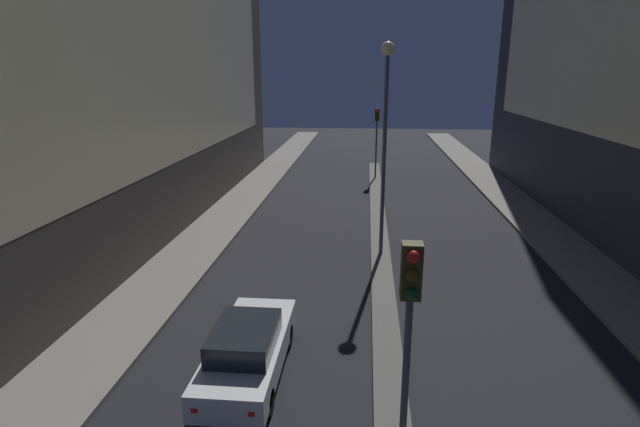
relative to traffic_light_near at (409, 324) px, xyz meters
The scene contains 6 objects.
building_left 20.75m from the traffic_light_near, 129.00° to the left, with size 6.01×38.41×20.69m.
median_strip 16.26m from the traffic_light_near, 90.00° to the left, with size 0.82×37.54×0.12m.
traffic_light_near is the anchor object (origin of this frame).
traffic_light_mid 28.65m from the traffic_light_near, 90.00° to the left, with size 0.32×0.42×4.92m.
street_lamp 13.07m from the traffic_light_near, 90.00° to the left, with size 0.53×0.53×8.51m.
car_left_lane 5.97m from the traffic_light_near, 133.38° to the left, with size 1.74×4.81×1.56m.
Camera 1 is at (-0.74, -3.22, 7.52)m, focal length 28.00 mm.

